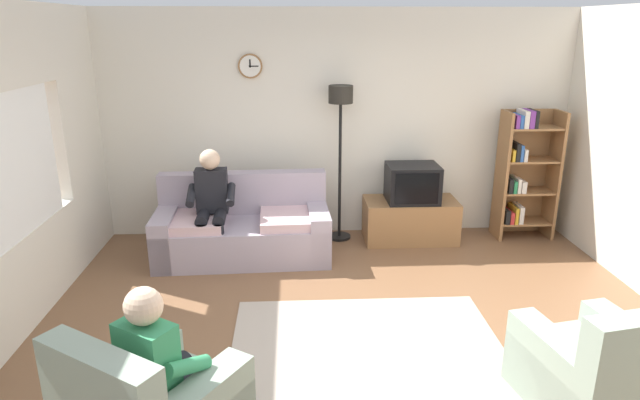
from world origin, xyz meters
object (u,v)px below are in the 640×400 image
at_px(person_in_left_armchair, 161,361).
at_px(tv, 412,183).
at_px(couch, 243,230).
at_px(bookshelf, 523,172).
at_px(armchair_near_bookshelf, 596,373).
at_px(tv_stand, 410,220).
at_px(person_on_couch, 211,201).
at_px(floor_lamp, 340,121).

bearing_deg(person_in_left_armchair, tv, 56.28).
bearing_deg(couch, tv, 10.66).
relative_size(bookshelf, armchair_near_bookshelf, 1.55).
relative_size(couch, bookshelf, 1.23).
height_order(bookshelf, armchair_near_bookshelf, bookshelf).
relative_size(tv_stand, armchair_near_bookshelf, 1.09).
relative_size(tv_stand, person_on_couch, 0.89).
distance_m(couch, floor_lamp, 1.67).
bearing_deg(tv_stand, person_on_couch, -167.53).
bearing_deg(floor_lamp, tv_stand, -6.63).
xyz_separation_m(couch, floor_lamp, (1.12, 0.50, 1.14)).
bearing_deg(armchair_near_bookshelf, person_in_left_armchair, -176.19).
height_order(bookshelf, person_on_couch, bookshelf).
relative_size(tv_stand, person_in_left_armchair, 0.98).
distance_m(bookshelf, armchair_near_bookshelf, 3.35).
relative_size(tv_stand, tv, 1.83).
relative_size(floor_lamp, person_in_left_armchair, 1.65).
height_order(floor_lamp, person_on_couch, floor_lamp).
relative_size(tv_stand, bookshelf, 0.70).
xyz_separation_m(couch, person_in_left_armchair, (-0.23, -2.93, 0.29)).
height_order(couch, bookshelf, bookshelf).
bearing_deg(person_on_couch, person_in_left_armchair, -88.26).
height_order(person_on_couch, person_in_left_armchair, person_on_couch).
distance_m(couch, bookshelf, 3.41).
xyz_separation_m(couch, bookshelf, (3.34, 0.47, 0.51)).
bearing_deg(bookshelf, person_in_left_armchair, -136.36).
relative_size(couch, tv, 3.22).
bearing_deg(tv, bookshelf, 4.03).
xyz_separation_m(tv_stand, person_in_left_armchair, (-2.21, -3.33, 0.35)).
relative_size(couch, floor_lamp, 1.04).
relative_size(tv, person_on_couch, 0.48).
bearing_deg(person_on_couch, armchair_near_bookshelf, -42.43).
bearing_deg(person_on_couch, couch, 19.22).
height_order(tv, person_on_couch, person_on_couch).
distance_m(couch, armchair_near_bookshelf, 3.76).
xyz_separation_m(floor_lamp, armchair_near_bookshelf, (1.44, -3.24, -1.16)).
bearing_deg(couch, tv_stand, 11.35).
height_order(tv_stand, armchair_near_bookshelf, armchair_near_bookshelf).
xyz_separation_m(bookshelf, person_on_couch, (-3.65, -0.58, -0.12)).
height_order(tv_stand, person_in_left_armchair, person_in_left_armchair).
height_order(armchair_near_bookshelf, person_in_left_armchair, person_in_left_armchair).
distance_m(tv, person_on_couch, 2.34).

